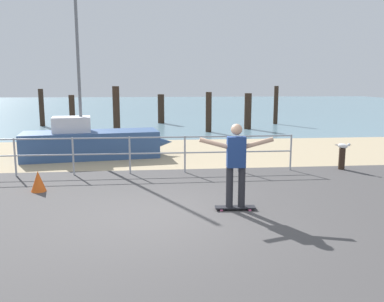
% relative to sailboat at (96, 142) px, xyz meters
% --- Properties ---
extents(ground_plane, '(24.00, 10.00, 0.04)m').
position_rel_sailboat_xyz_m(ground_plane, '(2.13, -7.18, -0.53)').
color(ground_plane, '#474444').
rests_on(ground_plane, ground).
extents(beach_strip, '(24.00, 6.00, 0.04)m').
position_rel_sailboat_xyz_m(beach_strip, '(2.13, 0.82, -0.53)').
color(beach_strip, tan).
rests_on(beach_strip, ground).
extents(sea_surface, '(72.00, 50.00, 0.04)m').
position_rel_sailboat_xyz_m(sea_surface, '(2.13, 28.82, -0.53)').
color(sea_surface, slate).
rests_on(sea_surface, ground).
extents(railing_fence, '(12.21, 0.05, 1.05)m').
position_rel_sailboat_xyz_m(railing_fence, '(-0.28, -2.58, 0.17)').
color(railing_fence, '#9EA0A5').
rests_on(railing_fence, ground).
extents(sailboat, '(5.06, 2.04, 5.66)m').
position_rel_sailboat_xyz_m(sailboat, '(0.00, 0.00, 0.00)').
color(sailboat, '#335184').
rests_on(sailboat, ground).
extents(skateboard, '(0.81, 0.25, 0.08)m').
position_rel_sailboat_xyz_m(skateboard, '(3.48, -6.02, -0.46)').
color(skateboard, black).
rests_on(skateboard, ground).
extents(skateboarder, '(1.45, 0.22, 1.65)m').
position_rel_sailboat_xyz_m(skateboarder, '(3.48, -6.02, 0.49)').
color(skateboarder, '#26262B').
rests_on(skateboarder, skateboard).
extents(bollard_short, '(0.18, 0.18, 0.63)m').
position_rel_sailboat_xyz_m(bollard_short, '(7.32, -2.62, -0.21)').
color(bollard_short, '#332319').
rests_on(bollard_short, ground).
extents(seagull, '(0.31, 0.43, 0.18)m').
position_rel_sailboat_xyz_m(seagull, '(7.33, -2.64, 0.18)').
color(seagull, white).
rests_on(seagull, bollard_short).
extents(groyne_post_0, '(0.28, 0.28, 2.12)m').
position_rel_sailboat_xyz_m(groyne_post_0, '(-4.36, 10.21, 0.54)').
color(groyne_post_0, '#332319').
rests_on(groyne_post_0, ground).
extents(groyne_post_1, '(0.28, 0.28, 1.87)m').
position_rel_sailboat_xyz_m(groyne_post_1, '(-2.09, 7.15, 0.41)').
color(groyne_post_1, '#332319').
rests_on(groyne_post_1, ground).
extents(groyne_post_2, '(0.33, 0.33, 2.31)m').
position_rel_sailboat_xyz_m(groyne_post_2, '(0.18, 6.17, 0.63)').
color(groyne_post_2, '#332319').
rests_on(groyne_post_2, ground).
extents(groyne_post_3, '(0.39, 0.39, 1.77)m').
position_rel_sailboat_xyz_m(groyne_post_3, '(2.45, 11.13, 0.36)').
color(groyne_post_3, '#332319').
rests_on(groyne_post_3, ground).
extents(groyne_post_4, '(0.30, 0.30, 2.02)m').
position_rel_sailboat_xyz_m(groyne_post_4, '(4.71, 6.50, 0.48)').
color(groyne_post_4, '#332319').
rests_on(groyne_post_4, ground).
extents(groyne_post_5, '(0.38, 0.38, 1.92)m').
position_rel_sailboat_xyz_m(groyne_post_5, '(6.98, 7.59, 0.43)').
color(groyne_post_5, '#332319').
rests_on(groyne_post_5, ground).
extents(groyne_post_6, '(0.26, 0.26, 2.28)m').
position_rel_sailboat_xyz_m(groyne_post_6, '(9.25, 9.97, 0.61)').
color(groyne_post_6, '#332319').
rests_on(groyne_post_6, ground).
extents(traffic_cone, '(0.36, 0.36, 0.50)m').
position_rel_sailboat_xyz_m(traffic_cone, '(-0.78, -4.22, -0.28)').
color(traffic_cone, '#E55919').
rests_on(traffic_cone, ground).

